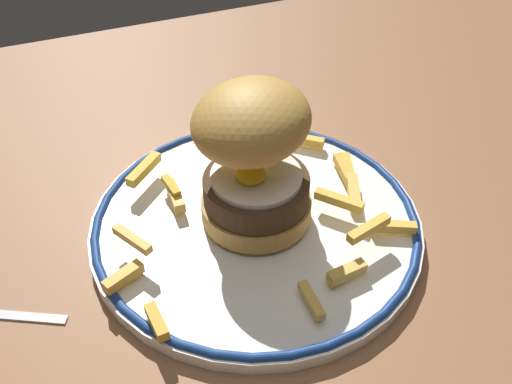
% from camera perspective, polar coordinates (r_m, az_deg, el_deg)
% --- Properties ---
extents(ground_plane, '(1.43, 0.92, 0.04)m').
position_cam_1_polar(ground_plane, '(0.54, -2.03, -7.19)').
color(ground_plane, brown).
extents(dinner_plate, '(0.29, 0.29, 0.02)m').
position_cam_1_polar(dinner_plate, '(0.54, -0.00, -3.01)').
color(dinner_plate, white).
rests_on(dinner_plate, ground_plane).
extents(burger, '(0.11, 0.11, 0.13)m').
position_cam_1_polar(burger, '(0.50, -0.28, 3.60)').
color(burger, '#B9863D').
rests_on(burger, dinner_plate).
extents(fries_pile, '(0.26, 0.23, 0.02)m').
position_cam_1_polar(fries_pile, '(0.53, 1.41, -1.26)').
color(fries_pile, gold).
rests_on(fries_pile, dinner_plate).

